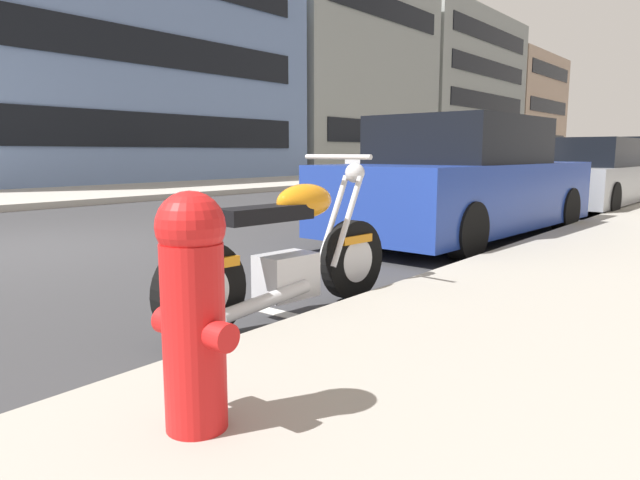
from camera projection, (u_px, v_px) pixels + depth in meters
name	position (u px, v px, depth m)	size (l,w,h in m)	color
ground_plane	(14.00, 250.00, 6.58)	(260.00, 260.00, 0.00)	#333335
sidewalk_far_curb	(279.00, 182.00, 20.15)	(120.00, 5.00, 0.14)	#ADA89E
parking_stall_stripe	(253.00, 307.00, 4.16)	(0.12, 2.20, 0.01)	silver
parked_motorcycle	(289.00, 256.00, 3.87)	(2.00, 0.62, 1.10)	black
parked_car_at_intersection	(464.00, 183.00, 7.45)	(4.56, 1.98, 1.55)	navy
parked_car_far_down_curb	(584.00, 176.00, 11.27)	(4.35, 1.95, 1.38)	gray
parked_car_across_street	(634.00, 169.00, 16.10)	(4.76, 2.07, 1.36)	#4C515B
crossing_truck	(626.00, 154.00, 32.59)	(2.34, 4.98, 1.98)	#4C5156
car_opposite_curb	(401.00, 166.00, 20.49)	(4.37, 1.84, 1.37)	silver
fire_hydrant	(193.00, 306.00, 1.98)	(0.24, 0.36, 0.85)	red
townhouse_behind_pole	(70.00, 70.00, 21.49)	(15.46, 10.36, 8.33)	#6B84B2
townhouse_mid_block	(316.00, 84.00, 31.78)	(11.47, 9.25, 9.76)	#939993
townhouse_near_left	(425.00, 95.00, 41.98)	(13.87, 9.91, 10.59)	#939993
townhouse_corner_block	(491.00, 112.00, 51.97)	(10.99, 10.28, 9.40)	tan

